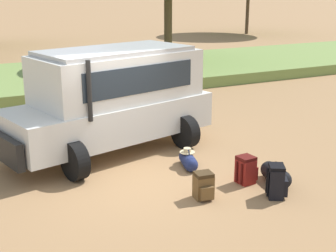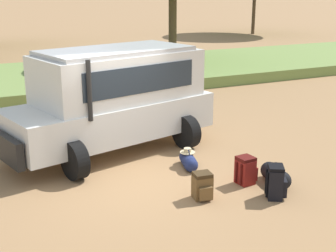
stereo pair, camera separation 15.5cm
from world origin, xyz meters
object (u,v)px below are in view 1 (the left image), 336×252
(duffel_bag_low_black_case, at_px, (188,160))
(backpack_cluster_center, at_px, (277,182))
(backpack_beside_front_wheel, at_px, (246,170))
(backpack_near_rear_wheel, at_px, (204,186))
(safari_vehicle, at_px, (113,98))
(duffel_bag_soft_canvas, at_px, (276,175))

(duffel_bag_low_black_case, bearing_deg, backpack_cluster_center, -70.31)
(backpack_beside_front_wheel, xyz_separation_m, duffel_bag_low_black_case, (-0.62, 1.26, -0.12))
(backpack_cluster_center, height_order, backpack_near_rear_wheel, backpack_cluster_center)
(safari_vehicle, bearing_deg, duffel_bag_low_black_case, -59.67)
(safari_vehicle, relative_size, backpack_near_rear_wheel, 10.77)
(backpack_near_rear_wheel, distance_m, duffel_bag_low_black_case, 1.58)
(duffel_bag_low_black_case, distance_m, duffel_bag_soft_canvas, 1.92)
(safari_vehicle, relative_size, backpack_cluster_center, 8.59)
(safari_vehicle, xyz_separation_m, backpack_beside_front_wheel, (1.66, -3.04, -1.02))
(backpack_beside_front_wheel, xyz_separation_m, backpack_near_rear_wheel, (-1.13, -0.24, -0.03))
(backpack_cluster_center, relative_size, duffel_bag_soft_canvas, 0.70)
(backpack_cluster_center, bearing_deg, safari_vehicle, 114.85)
(duffel_bag_low_black_case, bearing_deg, backpack_near_rear_wheel, -108.63)
(backpack_cluster_center, xyz_separation_m, backpack_near_rear_wheel, (-1.24, 0.56, -0.06))
(backpack_beside_front_wheel, height_order, backpack_near_rear_wheel, backpack_beside_front_wheel)
(safari_vehicle, height_order, backpack_near_rear_wheel, safari_vehicle)
(duffel_bag_low_black_case, bearing_deg, backpack_beside_front_wheel, -63.80)
(safari_vehicle, relative_size, duffel_bag_low_black_case, 6.73)
(safari_vehicle, height_order, duffel_bag_low_black_case, safari_vehicle)
(backpack_near_rear_wheel, xyz_separation_m, duffel_bag_soft_canvas, (1.66, -0.04, -0.07))
(backpack_beside_front_wheel, bearing_deg, safari_vehicle, 118.66)
(duffel_bag_soft_canvas, bearing_deg, backpack_cluster_center, -128.59)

